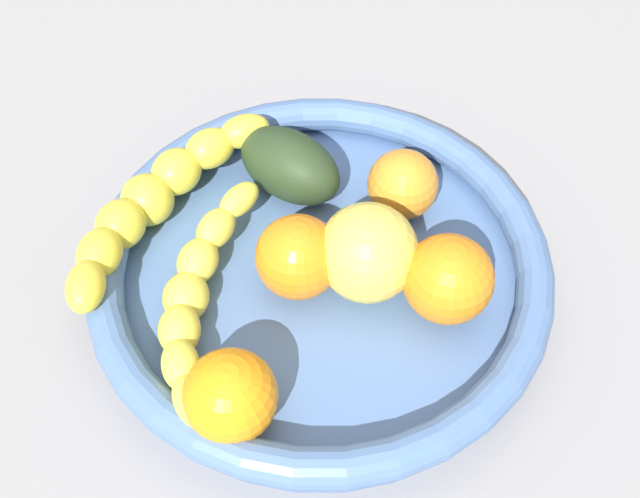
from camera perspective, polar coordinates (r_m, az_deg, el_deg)
kitchen_counter at (r=61.48cm, az=0.00°, el=-3.60°), size 120.00×120.00×3.00cm
fruit_bowl at (r=58.25cm, az=0.00°, el=-1.48°), size 34.79×34.79×4.70cm
banana_draped_left at (r=55.54cm, az=-9.19°, el=-3.31°), size 13.24×17.68×4.01cm
banana_draped_right at (r=60.81cm, az=-12.15°, el=3.66°), size 20.77×13.05×5.06cm
orange_front at (r=50.23cm, az=-6.68°, el=-10.80°), size 6.22×6.22×6.22cm
orange_mid_left at (r=60.81cm, az=6.17°, el=4.79°), size 5.66×5.66×5.66cm
orange_mid_right at (r=55.37cm, az=-1.42°, el=-0.92°), size 6.33×6.33×6.33cm
orange_rear at (r=55.07cm, az=9.50°, el=-2.20°), size 6.57×6.57×6.57cm
avocado_dark at (r=62.01cm, az=-2.26°, el=6.22°), size 8.94×10.57×5.80cm
apple_yellow at (r=55.28cm, az=3.59°, el=-0.27°), size 7.37×7.37×7.37cm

